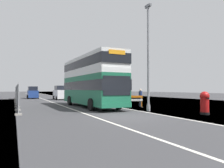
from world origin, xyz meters
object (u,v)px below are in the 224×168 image
at_px(red_pillar_postbox, 205,102).
at_px(double_decker_bus, 91,81).
at_px(roadworks_barrier, 134,100).
at_px(car_receding_mid, 33,93).
at_px(car_oncoming_near, 61,93).
at_px(lamppost_foreground, 148,61).
at_px(pedestrian_at_kerb, 140,98).

bearing_deg(red_pillar_postbox, double_decker_bus, 118.68).
bearing_deg(roadworks_barrier, car_receding_mid, 106.40).
relative_size(double_decker_bus, roadworks_barrier, 6.66).
height_order(double_decker_bus, roadworks_barrier, double_decker_bus).
relative_size(double_decker_bus, car_receding_mid, 2.73).
distance_m(double_decker_bus, car_oncoming_near, 16.12).
bearing_deg(car_oncoming_near, lamppost_foreground, -82.99).
relative_size(double_decker_bus, lamppost_foreground, 1.34).
bearing_deg(double_decker_bus, car_receding_mid, 99.43).
distance_m(double_decker_bus, car_receding_mid, 22.60).
height_order(lamppost_foreground, car_receding_mid, lamppost_foreground).
bearing_deg(roadworks_barrier, double_decker_bus, 146.86).
relative_size(red_pillar_postbox, car_receding_mid, 0.38).
bearing_deg(pedestrian_at_kerb, car_oncoming_near, 103.60).
bearing_deg(lamppost_foreground, double_decker_bus, 116.70).
xyz_separation_m(car_oncoming_near, car_receding_mid, (-3.89, 6.19, -0.05)).
bearing_deg(lamppost_foreground, car_oncoming_near, 97.01).
bearing_deg(double_decker_bus, roadworks_barrier, -33.14).
bearing_deg(roadworks_barrier, pedestrian_at_kerb, 23.94).
height_order(lamppost_foreground, red_pillar_postbox, lamppost_foreground).
distance_m(roadworks_barrier, car_receding_mid, 25.59).
distance_m(lamppost_foreground, car_receding_mid, 28.87).
bearing_deg(red_pillar_postbox, car_oncoming_near, 100.89).
distance_m(car_oncoming_near, car_receding_mid, 7.31).
bearing_deg(car_oncoming_near, double_decker_bus, -90.70).
distance_m(red_pillar_postbox, pedestrian_at_kerb, 7.42).
bearing_deg(red_pillar_postbox, roadworks_barrier, 102.46).
bearing_deg(lamppost_foreground, pedestrian_at_kerb, 66.72).
bearing_deg(red_pillar_postbox, car_receding_mid, 105.54).
relative_size(lamppost_foreground, roadworks_barrier, 4.97).
xyz_separation_m(red_pillar_postbox, car_receding_mid, (-8.76, 31.50, 0.16)).
bearing_deg(roadworks_barrier, lamppost_foreground, -100.90).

